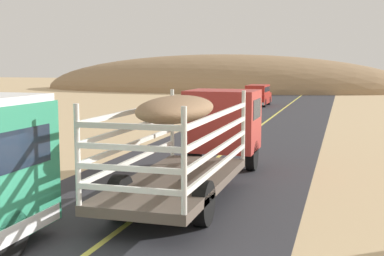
# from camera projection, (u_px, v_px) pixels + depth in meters

# --- Properties ---
(livestock_truck) EXTENTS (2.53, 9.70, 3.02)m
(livestock_truck) POSITION_uv_depth(u_px,v_px,m) (208.00, 128.00, 16.59)
(livestock_truck) COLOR #B2332D
(livestock_truck) RESTS_ON road_surface
(car_far) EXTENTS (1.90, 4.62, 1.93)m
(car_far) POSITION_uv_depth(u_px,v_px,m) (258.00, 94.00, 47.08)
(car_far) COLOR #B2261E
(car_far) RESTS_ON road_surface
(distant_hill) EXTENTS (56.48, 23.71, 10.60)m
(distant_hill) POSITION_uv_depth(u_px,v_px,m) (219.00, 90.00, 76.66)
(distant_hill) COLOR #957553
(distant_hill) RESTS_ON ground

